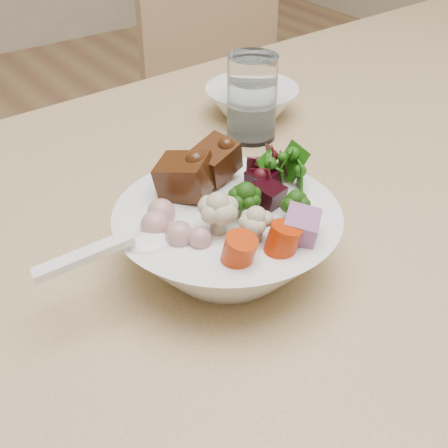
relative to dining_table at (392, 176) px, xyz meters
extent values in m
cube|color=#D7B67F|center=(0.00, 0.00, 0.06)|extent=(1.63, 0.97, 0.04)
cylinder|color=#D7B67F|center=(0.69, 0.40, -0.32)|extent=(0.06, 0.06, 0.70)
cube|color=tan|center=(0.17, 0.60, -0.23)|extent=(0.43, 0.43, 0.04)
cube|color=tan|center=(0.18, 0.79, 0.00)|extent=(0.41, 0.05, 0.45)
cylinder|color=tan|center=(-0.02, 0.43, -0.46)|extent=(0.03, 0.03, 0.42)
cylinder|color=tan|center=(0.33, 0.41, -0.46)|extent=(0.03, 0.03, 0.42)
cylinder|color=tan|center=(0.00, 0.78, -0.46)|extent=(0.03, 0.03, 0.42)
cylinder|color=tan|center=(0.35, 0.76, -0.46)|extent=(0.03, 0.03, 0.42)
sphere|color=black|center=(-0.41, -0.13, 0.16)|extent=(0.04, 0.04, 0.04)
sphere|color=beige|center=(-0.44, -0.13, 0.17)|extent=(0.05, 0.05, 0.05)
cube|color=black|center=(-0.35, -0.09, 0.16)|extent=(0.04, 0.04, 0.03)
cube|color=#92588C|center=(-0.38, -0.19, 0.16)|extent=(0.05, 0.06, 0.04)
cylinder|color=red|center=(-0.46, -0.18, 0.16)|extent=(0.04, 0.04, 0.03)
sphere|color=tan|center=(-0.48, -0.12, 0.16)|extent=(0.03, 0.03, 0.03)
ellipsoid|color=white|center=(-0.51, -0.11, 0.15)|extent=(0.06, 0.05, 0.02)
cube|color=white|center=(-0.58, -0.10, 0.15)|extent=(0.10, 0.03, 0.02)
cylinder|color=white|center=(-0.20, 0.13, 0.14)|extent=(0.08, 0.08, 0.13)
cylinder|color=silver|center=(-0.20, 0.13, 0.12)|extent=(0.07, 0.07, 0.09)
camera|label=1|loc=(-0.74, -0.56, 0.52)|focal=50.00mm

